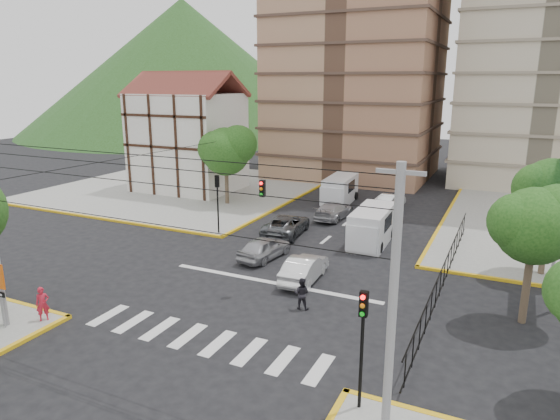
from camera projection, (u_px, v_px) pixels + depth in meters
The scene contains 24 objects.
ground at pixel (263, 290), 27.70m from camera, with size 160.00×160.00×0.00m, color black.
sidewalk_nw at pixel (183, 188), 53.44m from camera, with size 26.00×26.00×0.15m, color gray.
crosswalk_stripes at pixel (203, 340), 22.45m from camera, with size 12.00×2.40×0.01m, color silver.
stop_line at pixel (273, 283), 28.75m from camera, with size 13.00×0.40×0.01m, color silver.
tudor_building at pixel (188, 140), 51.72m from camera, with size 10.80×8.05×12.23m.
distant_hill at pixel (184, 67), 108.12m from camera, with size 70.00×70.00×28.00m, color #254717.
park_fence at pixel (443, 289), 27.92m from camera, with size 0.10×22.50×1.66m, color black, non-canonical shape.
tree_park_a at pixel (537, 223), 22.79m from camera, with size 4.41×3.60×6.83m.
tree_park_c at pixel (554, 188), 28.42m from camera, with size 4.65×3.80×7.25m.
tree_tudor at pixel (227, 149), 45.31m from camera, with size 5.39×4.40×7.43m.
traffic_light_se at pixel (363, 331), 16.87m from camera, with size 0.28×0.22×4.40m.
traffic_light_nw at pixel (217, 194), 36.96m from camera, with size 0.28×0.22×4.40m.
traffic_light_hanging at pixel (243, 194), 24.43m from camera, with size 18.00×9.12×0.92m.
utility_pole_se at pixel (393, 307), 14.90m from camera, with size 1.40×0.28×9.00m.
van_right_lane at pixel (371, 228), 35.08m from camera, with size 2.41×5.74×2.56m.
van_left_lane at pixel (339, 191), 47.00m from camera, with size 2.49×5.67×2.50m.
car_silver_front_left at pixel (264, 248), 32.47m from camera, with size 1.75×4.35×1.48m, color #A7A7AB.
car_white_front_right at pixel (304, 268), 28.88m from camera, with size 1.60×4.58×1.51m, color white.
car_grey_mid_left at pixel (286, 225), 37.58m from camera, with size 2.53×5.49×1.52m, color #53565A.
car_silver_rear_left at pixel (334, 210), 41.85m from camera, with size 2.01×4.94×1.43m, color #ABABB0.
car_darkgrey_mid_right at pixel (385, 217), 40.13m from camera, with size 1.49×3.71×1.26m, color #252527.
car_white_rear_right at pixel (391, 201), 45.41m from camera, with size 1.41×4.05×1.33m, color white.
pedestrian_sw_corner at pixel (43, 304), 23.77m from camera, with size 0.61×0.40×1.67m, color red.
pedestrian_crosswalk at pixel (302, 293), 25.30m from camera, with size 0.81×0.63×1.67m, color black.
Camera 1 is at (11.80, -22.81, 11.34)m, focal length 32.00 mm.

